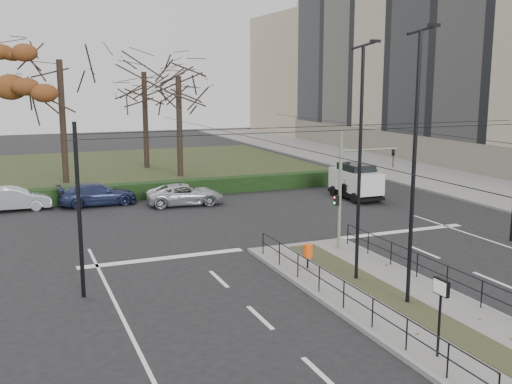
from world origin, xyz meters
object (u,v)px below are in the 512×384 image
litter_bin (308,251)px  info_panel (441,296)px  bare_tree_near (178,84)px  parked_car_fourth (185,194)px  rust_tree (59,60)px  traffic_light (346,187)px  streetlamp_median_near (414,166)px  white_van (356,180)px  parked_car_third (98,194)px  streetlamp_median_far (360,161)px  parked_car_second (14,199)px  bare_tree_center (144,79)px

litter_bin → info_panel: bearing=-92.0°
bare_tree_near → parked_car_fourth: bearing=-103.8°
rust_tree → parked_car_fourth: bearing=-60.5°
traffic_light → streetlamp_median_near: streetlamp_median_near is taller
streetlamp_median_near → litter_bin: bearing=107.3°
traffic_light → bare_tree_near: 22.76m
litter_bin → rust_tree: rust_tree is taller
white_van → bare_tree_near: size_ratio=0.40×
traffic_light → bare_tree_near: bearing=93.3°
parked_car_third → litter_bin: bearing=-161.9°
parked_car_third → white_van: bearing=-106.9°
streetlamp_median_far → parked_car_fourth: bearing=97.2°
streetlamp_median_near → parked_car_third: bearing=109.2°
parked_car_second → info_panel: bearing=-155.7°
parked_car_third → parked_car_fourth: (4.84, -1.84, -0.03)m
parked_car_third → bare_tree_center: size_ratio=0.43×
bare_tree_center → streetlamp_median_far: bearing=-88.3°
streetlamp_median_near → white_van: size_ratio=2.19×
info_panel → streetlamp_median_near: (1.68, 3.55, 2.85)m
parked_car_third → bare_tree_near: (7.35, 8.38, 6.43)m
parked_car_second → bare_tree_near: bearing=-54.3°
rust_tree → streetlamp_median_near: bearing=-74.2°
parked_car_second → traffic_light: bearing=-135.3°
streetlamp_median_far → white_van: streetlamp_median_far is taller
info_panel → streetlamp_median_far: size_ratio=0.25×
streetlamp_median_far → bare_tree_near: (0.47, 26.19, 2.59)m
rust_tree → bare_tree_near: 8.58m
parked_car_second → white_van: bearing=-100.8°
rust_tree → bare_tree_near: bearing=-1.6°
parked_car_third → rust_tree: size_ratio=0.40×
parked_car_second → white_van: 20.37m
bare_tree_center → parked_car_second: bearing=-127.9°
traffic_light → parked_car_second: size_ratio=1.11×
traffic_light → parked_car_third: traffic_light is taller
parked_car_fourth → traffic_light: bearing=-157.0°
bare_tree_near → parked_car_third: bearing=-131.3°
bare_tree_near → streetlamp_median_near: bearing=-90.4°
streetlamp_median_near → streetlamp_median_far: bearing=96.1°
litter_bin → bare_tree_center: bare_tree_center is taller
streetlamp_median_near → streetlamp_median_far: size_ratio=1.04×
traffic_light → bare_tree_near: size_ratio=0.46×
traffic_light → bare_tree_near: bare_tree_near is taller
streetlamp_median_far → streetlamp_median_near: bearing=-83.9°
parked_car_third → bare_tree_near: 12.86m
traffic_light → info_panel: size_ratio=2.16×
traffic_light → parked_car_second: (-13.26, 14.27, -2.13)m
streetlamp_median_near → white_van: 18.60m
traffic_light → parked_car_third: (-8.62, 13.94, -2.15)m
streetlamp_median_near → parked_car_third: size_ratio=1.95×
white_van → streetlamp_median_near: bearing=-116.2°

